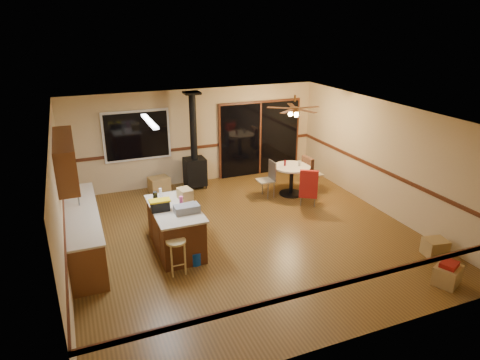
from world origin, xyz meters
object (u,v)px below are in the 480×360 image
toolbox_black (160,206)px  chair_left (269,175)px  box_corner_a (447,275)px  box_corner_b (435,247)px  blue_bucket (195,257)px  box_under_window (159,185)px  chair_right (308,170)px  kitchen_island (175,228)px  chair_near (309,184)px  wood_stove (195,162)px  bar_stool (177,257)px  toolbox_grey (187,209)px  dining_table (292,175)px

toolbox_black → chair_left: size_ratio=0.68×
box_corner_a → box_corner_b: size_ratio=1.08×
blue_bucket → box_corner_b: box_corner_b is taller
box_under_window → chair_right: bearing=-21.2°
box_under_window → box_corner_b: size_ratio=1.23×
kitchen_island → box_under_window: bearing=84.1°
chair_left → chair_right: bearing=-2.9°
chair_left → box_under_window: 2.93m
toolbox_black → box_corner_b: bearing=-23.3°
chair_right → box_corner_a: bearing=-89.3°
blue_bucket → chair_near: chair_near is taller
chair_near → box_corner_b: bearing=-69.2°
wood_stove → bar_stool: size_ratio=3.83×
chair_near → chair_right: bearing=60.1°
blue_bucket → chair_left: bearing=41.6°
wood_stove → box_under_window: 1.11m
wood_stove → box_corner_a: size_ratio=5.62×
wood_stove → chair_right: size_ratio=3.60×
toolbox_grey → wood_stove: bearing=71.4°
kitchen_island → chair_right: size_ratio=2.40×
kitchen_island → bar_stool: bearing=-103.0°
chair_left → bar_stool: bearing=-139.9°
blue_bucket → box_corner_a: bearing=-30.7°
chair_right → box_corner_b: bearing=-81.1°
kitchen_island → chair_near: 3.57m
toolbox_grey → chair_left: (2.72, 2.04, -0.38)m
chair_left → chair_near: bearing=-58.0°
dining_table → chair_near: 0.86m
box_corner_b → wood_stove: bearing=122.4°
dining_table → chair_near: chair_near is taller
kitchen_island → box_corner_a: (4.06, -2.97, -0.28)m
kitchen_island → wood_stove: wood_stove is taller
dining_table → box_corner_a: bearing=-82.9°
toolbox_black → box_corner_a: toolbox_black is taller
toolbox_grey → box_corner_a: 4.78m
blue_bucket → box_corner_b: (4.41, -1.49, 0.04)m
box_corner_a → chair_near: bearing=98.7°
toolbox_grey → bar_stool: (-0.37, -0.56, -0.64)m
wood_stove → blue_bucket: wood_stove is taller
bar_stool → box_corner_a: size_ratio=1.47×
dining_table → chair_right: 0.52m
box_corner_a → kitchen_island: bearing=143.8°
toolbox_grey → chair_right: (3.83, 1.99, -0.38)m
toolbox_black → chair_right: toolbox_black is taller
dining_table → blue_bucket: bearing=-145.1°
dining_table → chair_left: (-0.59, 0.10, 0.06)m
toolbox_black → dining_table: toolbox_black is taller
kitchen_island → box_corner_b: kitchen_island is taller
kitchen_island → toolbox_black: bearing=-170.5°
toolbox_black → bar_stool: size_ratio=0.53×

